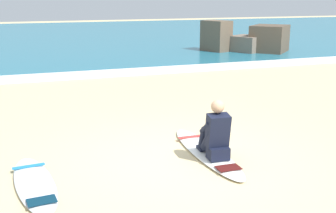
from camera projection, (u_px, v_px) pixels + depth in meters
ground_plane at (181, 161)px, 6.90m from camera, size 80.00×80.00×0.00m
sea at (54, 37)px, 26.59m from camera, size 80.00×28.00×0.10m
breaking_foam at (93, 74)px, 14.11m from camera, size 80.00×0.90×0.11m
surfboard_main at (206, 152)px, 7.19m from camera, size 0.57×2.57×0.08m
surfer_seated at (216, 135)px, 6.79m from camera, size 0.40×0.72×0.95m
surfboard_spare_near at (34, 183)px, 5.99m from camera, size 0.70×2.09×0.08m
rock_outcrop_distant at (251, 41)px, 19.51m from camera, size 3.92×2.89×1.47m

